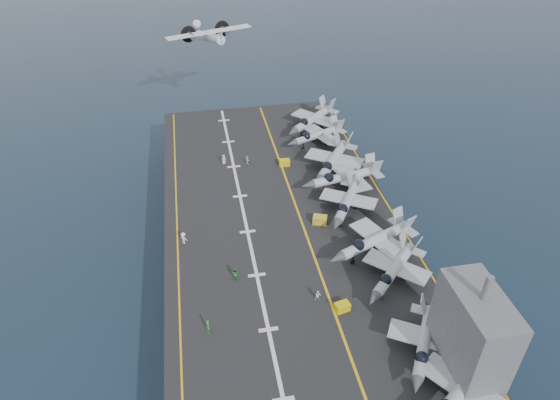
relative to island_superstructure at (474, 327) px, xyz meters
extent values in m
plane|color=#142135|center=(-15.00, 30.00, -17.90)|extent=(500.00, 500.00, 0.00)
cube|color=#56595E|center=(-15.00, 30.00, -12.90)|extent=(36.00, 90.00, 10.00)
cube|color=black|center=(-15.00, 30.00, -7.70)|extent=(38.00, 92.00, 0.40)
cube|color=gold|center=(-12.00, 30.00, -7.48)|extent=(0.35, 90.00, 0.02)
cube|color=silver|center=(-21.00, 30.00, -7.48)|extent=(0.50, 90.00, 0.02)
cube|color=gold|center=(-32.00, 30.00, -7.48)|extent=(0.25, 90.00, 0.02)
cube|color=gold|center=(3.50, 30.00, -7.48)|extent=(0.25, 90.00, 0.02)
imported|color=#268C33|center=(-28.51, 11.09, -6.53)|extent=(1.15, 1.37, 1.94)
imported|color=#278B31|center=(-24.07, 19.92, -6.52)|extent=(1.38, 1.17, 1.96)
imported|color=silver|center=(-30.97, 29.02, -6.49)|extent=(1.45, 1.39, 2.02)
imported|color=silver|center=(-18.27, 50.47, -6.62)|extent=(1.12, 1.26, 1.75)
imported|color=silver|center=(-22.71, 51.46, -6.54)|extent=(1.37, 1.19, 1.92)
imported|color=white|center=(-13.59, 13.81, -6.70)|extent=(0.98, 0.67, 1.60)
camera|label=1|loc=(-27.28, -31.46, 42.53)|focal=32.00mm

